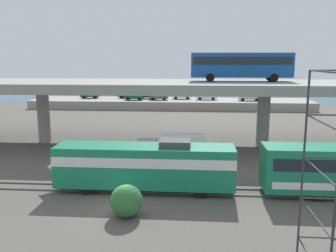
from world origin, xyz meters
TOP-DOWN VIEW (x-y plane):
  - ground_plane at (0.00, 0.00)m, footprint 260.00×260.00m
  - rail_strip_near at (0.00, 3.30)m, footprint 110.00×0.12m
  - rail_strip_far at (0.00, 4.70)m, footprint 110.00×0.12m
  - train_locomotive at (0.81, 4.00)m, footprint 15.05×3.04m
  - highway_overpass at (0.00, 20.00)m, footprint 96.00×12.68m
  - transit_bus_on_overpass at (10.89, 21.11)m, footprint 12.00×2.68m
  - service_truck_west at (3.29, 11.28)m, footprint 6.80×2.46m
  - pier_parking_lot at (0.00, 55.00)m, footprint 60.36×10.42m
  - parked_car_0 at (7.79, 55.08)m, footprint 4.54×1.88m
  - parked_car_1 at (2.37, 56.14)m, footprint 4.15×2.00m
  - parked_car_2 at (16.91, 53.76)m, footprint 4.68×1.88m
  - parked_car_3 at (-18.42, 56.44)m, footprint 4.08×1.97m
  - parked_car_4 at (-2.54, 53.86)m, footprint 4.05×1.88m
  - parked_car_5 at (-9.95, 57.36)m, footprint 4.32×1.86m
  - parked_car_6 at (-5.12, 56.36)m, footprint 4.14×1.93m
  - parked_car_7 at (-7.86, 53.36)m, footprint 4.01×1.98m
  - harbor_water at (0.00, 78.00)m, footprint 140.00×36.00m
  - shrub_right at (0.95, -0.95)m, footprint 2.19×2.19m

SIDE VIEW (x-z plane):
  - ground_plane at x=0.00m, z-range 0.00..0.00m
  - harbor_water at x=0.00m, z-range 0.00..0.01m
  - rail_strip_near at x=0.00m, z-range 0.00..0.12m
  - rail_strip_far at x=0.00m, z-range 0.00..0.12m
  - pier_parking_lot at x=0.00m, z-range 0.00..1.74m
  - shrub_right at x=0.95m, z-range 0.00..2.19m
  - service_truck_west at x=3.29m, z-range 0.12..3.16m
  - train_locomotive at x=0.81m, z-range 0.10..4.28m
  - parked_car_4 at x=-2.54m, z-range 1.76..3.26m
  - parked_car_6 at x=-5.12m, z-range 1.76..3.26m
  - parked_car_7 at x=-7.86m, z-range 1.76..3.26m
  - parked_car_5 at x=-9.95m, z-range 1.76..3.26m
  - parked_car_3 at x=-18.42m, z-range 1.76..3.26m
  - parked_car_1 at x=2.37m, z-range 1.76..3.26m
  - parked_car_0 at x=7.79m, z-range 1.77..3.27m
  - parked_car_2 at x=16.91m, z-range 1.77..3.27m
  - highway_overpass at x=0.00m, z-range 3.15..10.91m
  - transit_bus_on_overpass at x=10.89m, z-range 8.11..11.51m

